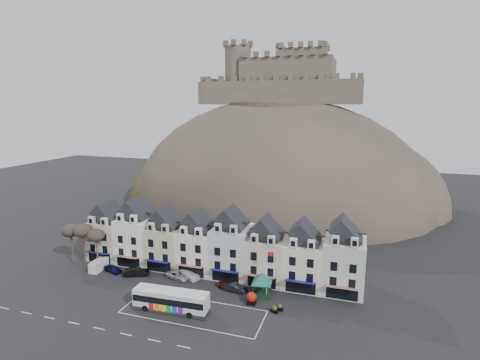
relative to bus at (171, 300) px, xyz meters
The scene contains 21 objects.
ground 2.41m from the bus, 22.08° to the right, with size 300.00×300.00×0.00m, color black.
coach_bay_markings 3.95m from the bus, 11.22° to the left, with size 22.00×7.50×0.01m, color silver.
townhouse_terrace 15.85m from the bus, 84.22° to the left, with size 54.40×9.35×11.80m.
castle_hill 68.45m from the bus, 87.77° to the left, with size 100.00×76.00×68.00m.
castle 84.57m from the bus, 88.54° to the left, with size 50.20×22.20×22.00m.
tree_left_far 29.75m from the bus, 160.21° to the left, with size 3.61×3.61×8.24m.
tree_left_mid 27.05m from the bus, 158.01° to the left, with size 3.78×3.78×8.64m.
tree_left_near 24.22m from the bus, 155.30° to the left, with size 3.43×3.43×7.84m.
bus is the anchor object (origin of this frame).
bus_shelter 15.25m from the bus, 35.85° to the left, with size 6.49×6.49×4.15m.
red_buoy 12.84m from the bus, 27.02° to the left, with size 1.62×1.62×2.00m.
flagpole 16.36m from the bus, 35.73° to the left, with size 1.17×0.17×8.05m.
white_van 22.49m from the bus, 156.60° to the left, with size 2.25×4.40×1.94m.
planter_west 16.17m from the bus, 15.94° to the left, with size 1.28×0.95×1.15m.
planter_east 17.04m from the bus, 18.15° to the left, with size 1.16×0.78×1.06m.
car_navy 19.55m from the bus, 152.78° to the left, with size 1.60×3.99×1.36m, color #0B0E37.
car_black 15.11m from the bus, 143.67° to the left, with size 1.64×4.71×1.55m, color black.
car_silver 11.15m from the bus, 112.19° to the left, with size 2.21×4.73×1.33m, color #ABADB3.
car_white 11.62m from the bus, 102.51° to the left, with size 2.15×5.28×1.53m, color white.
car_maroon 11.61m from the bus, 58.74° to the left, with size 1.47×3.65×1.24m, color #630B05.
car_charcoal 11.66m from the bus, 50.29° to the left, with size 1.54×4.43×1.46m, color black.
Camera 1 is at (25.34, -46.98, 31.50)m, focal length 28.00 mm.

